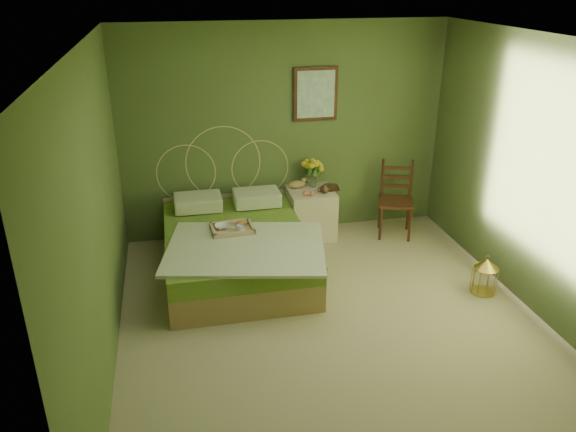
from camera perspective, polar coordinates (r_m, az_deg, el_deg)
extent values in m
plane|color=tan|center=(5.47, 4.68, -10.97)|extent=(4.50, 4.50, 0.00)
plane|color=silver|center=(4.54, 5.80, 17.19)|extent=(4.50, 4.50, 0.00)
plane|color=#526A38|center=(6.93, -0.29, 8.55)|extent=(4.00, 0.00, 4.00)
plane|color=#526A38|center=(4.70, -18.83, -0.22)|extent=(0.00, 4.50, 4.50)
plane|color=#526A38|center=(5.75, 24.64, 3.17)|extent=(0.00, 4.50, 4.50)
cube|color=#341F0E|center=(6.88, 2.82, 12.27)|extent=(0.54, 0.03, 0.64)
cube|color=silver|center=(6.87, 2.86, 12.24)|extent=(0.46, 0.01, 0.56)
cube|color=#9E814F|center=(6.29, -5.26, -4.44)|extent=(1.51, 2.01, 0.30)
cube|color=olive|center=(6.18, -5.35, -2.38)|extent=(1.51, 2.01, 0.20)
cube|color=beige|center=(5.73, -4.33, -3.24)|extent=(1.80, 1.51, 0.03)
cube|color=beige|center=(6.72, -9.15, 1.40)|extent=(0.55, 0.40, 0.16)
cube|color=beige|center=(6.78, -3.21, 1.89)|extent=(0.55, 0.40, 0.16)
cube|color=beige|center=(6.10, -5.67, -1.51)|extent=(0.47, 0.37, 0.04)
ellipsoid|color=#B77A38|center=(6.17, -4.68, -0.65)|extent=(0.12, 0.07, 0.05)
cube|color=beige|center=(7.06, 2.31, 0.29)|extent=(0.56, 0.56, 0.61)
cylinder|color=silver|center=(7.05, 2.54, 3.71)|extent=(0.10, 0.10, 0.18)
ellipsoid|color=#9E814F|center=(7.00, 0.89, 3.22)|extent=(0.21, 0.11, 0.10)
sphere|color=#DE7D56|center=(6.76, 1.79, 2.33)|extent=(0.07, 0.07, 0.07)
sphere|color=#DE7D56|center=(6.76, 2.48, 2.31)|extent=(0.07, 0.07, 0.07)
cube|color=#341F0E|center=(7.16, 10.90, 1.41)|extent=(0.53, 0.53, 0.04)
cylinder|color=#341F0E|center=(7.03, 9.97, -0.93)|extent=(0.04, 0.04, 0.45)
cylinder|color=#341F0E|center=(7.16, 12.63, -0.67)|extent=(0.04, 0.04, 0.45)
cylinder|color=#341F0E|center=(7.33, 8.95, 0.20)|extent=(0.04, 0.04, 0.45)
cylinder|color=#341F0E|center=(7.46, 11.53, 0.43)|extent=(0.04, 0.04, 0.45)
cube|color=#341F0E|center=(7.22, 10.52, 3.76)|extent=(0.35, 0.16, 0.50)
cylinder|color=gold|center=(6.30, 19.12, -7.25)|extent=(0.25, 0.25, 0.01)
cylinder|color=gold|center=(6.24, 19.28, -6.16)|extent=(0.25, 0.25, 0.29)
cone|color=gold|center=(6.15, 19.52, -4.59)|extent=(0.25, 0.25, 0.10)
imported|color=#381E0F|center=(7.01, 3.74, 2.86)|extent=(0.21, 0.26, 0.02)
imported|color=#472819|center=(7.00, 3.75, 3.01)|extent=(0.21, 0.25, 0.02)
imported|color=white|center=(6.12, -6.67, -1.06)|extent=(0.17, 0.17, 0.04)
imported|color=white|center=(6.03, -4.87, -1.21)|extent=(0.09, 0.09, 0.07)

